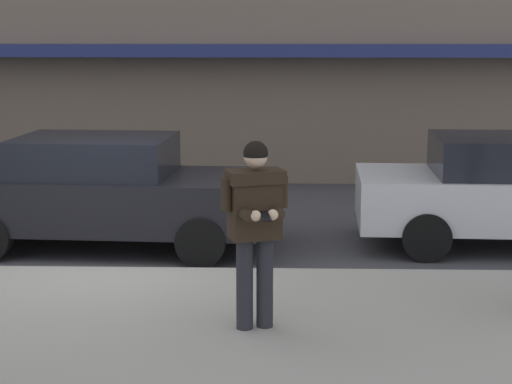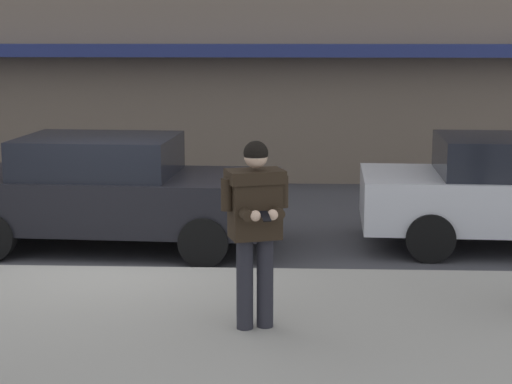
# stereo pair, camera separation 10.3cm
# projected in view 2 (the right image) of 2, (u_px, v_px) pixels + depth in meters

# --- Properties ---
(ground_plane) EXTENTS (80.00, 80.00, 0.00)m
(ground_plane) POSITION_uv_depth(u_px,v_px,m) (110.00, 273.00, 10.57)
(ground_plane) COLOR #3D3D42
(sidewalk) EXTENTS (32.00, 5.30, 0.14)m
(sidewalk) POSITION_uv_depth(u_px,v_px,m) (152.00, 353.00, 7.71)
(sidewalk) COLOR #99968E
(sidewalk) RESTS_ON ground
(curb_paint_line) EXTENTS (28.00, 0.12, 0.01)m
(curb_paint_line) POSITION_uv_depth(u_px,v_px,m) (191.00, 272.00, 10.57)
(curb_paint_line) COLOR silver
(curb_paint_line) RESTS_ON ground
(parked_sedan_mid) EXTENTS (4.59, 2.12, 1.54)m
(parked_sedan_mid) POSITION_uv_depth(u_px,v_px,m) (110.00, 191.00, 11.70)
(parked_sedan_mid) COLOR black
(parked_sedan_mid) RESTS_ON ground
(man_texting_on_phone) EXTENTS (0.62, 0.65, 1.81)m
(man_texting_on_phone) POSITION_uv_depth(u_px,v_px,m) (255.00, 214.00, 7.98)
(man_texting_on_phone) COLOR #23232B
(man_texting_on_phone) RESTS_ON sidewalk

